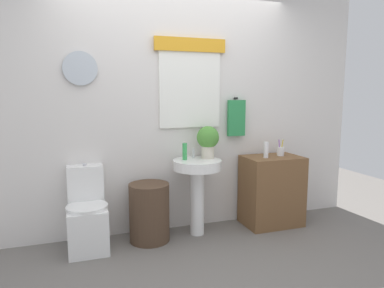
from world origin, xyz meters
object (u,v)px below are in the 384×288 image
(laundry_hamper, at_px, (149,212))
(wooden_cabinet, at_px, (272,191))
(toilet, at_px, (87,217))
(toothbrush_cup, at_px, (280,151))
(soap_bottle, at_px, (185,151))
(pedestal_sink, at_px, (197,179))
(lotion_bottle, at_px, (266,150))
(potted_plant, at_px, (208,139))

(laundry_hamper, relative_size, wooden_cabinet, 0.75)
(toilet, bearing_deg, wooden_cabinet, -0.99)
(toilet, xyz_separation_m, toothbrush_cup, (2.11, -0.01, 0.53))
(soap_bottle, xyz_separation_m, toothbrush_cup, (1.12, -0.03, -0.05))
(laundry_hamper, distance_m, toothbrush_cup, 1.61)
(pedestal_sink, xyz_separation_m, lotion_bottle, (0.78, -0.04, 0.27))
(pedestal_sink, relative_size, potted_plant, 2.34)
(toilet, relative_size, wooden_cabinet, 1.02)
(toilet, distance_m, pedestal_sink, 1.15)
(wooden_cabinet, xyz_separation_m, lotion_bottle, (-0.11, -0.04, 0.48))
(toilet, distance_m, soap_bottle, 1.15)
(toilet, xyz_separation_m, pedestal_sink, (1.11, -0.03, 0.29))
(potted_plant, relative_size, lotion_bottle, 1.97)
(laundry_hamper, bearing_deg, soap_bottle, 7.28)
(toothbrush_cup, bearing_deg, toilet, 179.60)
(toilet, xyz_separation_m, soap_bottle, (0.99, 0.02, 0.58))
(laundry_hamper, xyz_separation_m, toothbrush_cup, (1.52, 0.02, 0.54))
(laundry_hamper, xyz_separation_m, potted_plant, (0.65, 0.06, 0.70))
(laundry_hamper, bearing_deg, pedestal_sink, 0.00)
(wooden_cabinet, height_order, soap_bottle, soap_bottle)
(toilet, bearing_deg, toothbrush_cup, -0.40)
(potted_plant, bearing_deg, toilet, -178.83)
(soap_bottle, bearing_deg, toilet, -179.11)
(toothbrush_cup, bearing_deg, lotion_bottle, -164.88)
(pedestal_sink, height_order, potted_plant, potted_plant)
(wooden_cabinet, bearing_deg, toilet, 179.01)
(laundry_hamper, relative_size, toothbrush_cup, 3.18)
(wooden_cabinet, xyz_separation_m, soap_bottle, (-1.01, 0.05, 0.50))
(potted_plant, bearing_deg, lotion_bottle, -8.84)
(laundry_hamper, xyz_separation_m, lotion_bottle, (1.29, -0.04, 0.58))
(laundry_hamper, distance_m, pedestal_sink, 0.59)
(laundry_hamper, distance_m, potted_plant, 0.96)
(toilet, bearing_deg, pedestal_sink, -1.79)
(soap_bottle, xyz_separation_m, potted_plant, (0.26, 0.01, 0.11))
(laundry_hamper, relative_size, pedestal_sink, 0.74)
(toilet, height_order, laundry_hamper, toilet)
(pedestal_sink, height_order, lotion_bottle, lotion_bottle)
(toilet, bearing_deg, potted_plant, 1.17)
(soap_bottle, bearing_deg, pedestal_sink, -22.62)
(toilet, distance_m, lotion_bottle, 1.98)
(pedestal_sink, xyz_separation_m, wooden_cabinet, (0.89, 0.00, -0.20))
(toilet, height_order, soap_bottle, soap_bottle)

